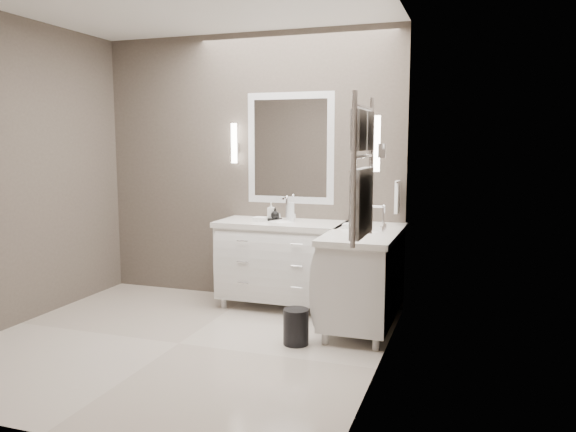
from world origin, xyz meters
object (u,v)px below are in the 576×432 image
(vanity_back, at_px, (282,258))
(towel_ladder, at_px, (362,178))
(vanity_right, at_px, (364,272))
(waste_bin, at_px, (296,327))

(vanity_back, bearing_deg, towel_ladder, -55.90)
(vanity_back, height_order, towel_ladder, towel_ladder)
(vanity_back, xyz_separation_m, vanity_right, (0.88, -0.33, 0.00))
(vanity_right, distance_m, towel_ladder, 1.60)
(vanity_back, xyz_separation_m, towel_ladder, (1.10, -1.63, 0.91))
(vanity_right, bearing_deg, waste_bin, -124.80)
(waste_bin, bearing_deg, vanity_right, 55.20)
(vanity_back, relative_size, towel_ladder, 1.38)
(vanity_back, bearing_deg, vanity_right, -20.38)
(towel_ladder, bearing_deg, waste_bin, 133.37)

